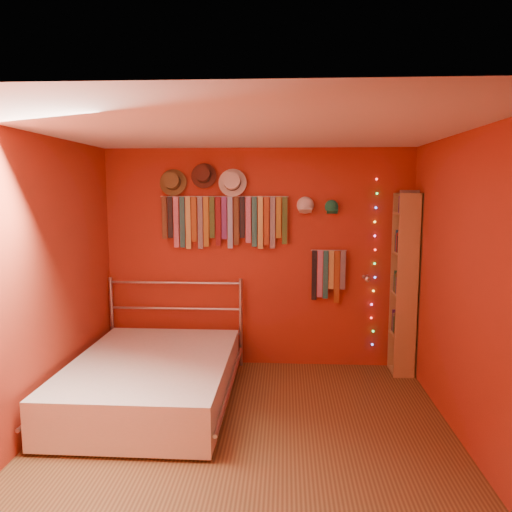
% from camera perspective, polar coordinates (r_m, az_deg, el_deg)
% --- Properties ---
extents(ground, '(3.50, 3.50, 0.00)m').
position_cam_1_polar(ground, '(4.43, -1.09, -19.77)').
color(ground, '#54351D').
rests_on(ground, ground).
extents(back_wall, '(3.50, 0.02, 2.50)m').
position_cam_1_polar(back_wall, '(5.73, 0.23, -0.27)').
color(back_wall, maroon).
rests_on(back_wall, ground).
extents(right_wall, '(0.02, 3.50, 2.50)m').
position_cam_1_polar(right_wall, '(4.25, 23.14, -3.69)').
color(right_wall, maroon).
rests_on(right_wall, ground).
extents(left_wall, '(0.02, 3.50, 2.50)m').
position_cam_1_polar(left_wall, '(4.50, -23.99, -3.14)').
color(left_wall, maroon).
rests_on(left_wall, ground).
extents(ceiling, '(3.50, 3.50, 0.02)m').
position_cam_1_polar(ceiling, '(3.96, -1.19, 14.31)').
color(ceiling, white).
rests_on(ceiling, back_wall).
extents(tie_rack, '(1.45, 0.03, 0.60)m').
position_cam_1_polar(tie_rack, '(5.66, -3.67, 4.19)').
color(tie_rack, '#B2B2B7').
rests_on(tie_rack, back_wall).
extents(small_tie_rack, '(0.40, 0.03, 0.61)m').
position_cam_1_polar(small_tie_rack, '(5.71, 8.23, -1.89)').
color(small_tie_rack, '#B2B2B7').
rests_on(small_tie_rack, back_wall).
extents(fedora_olive, '(0.30, 0.16, 0.30)m').
position_cam_1_polar(fedora_olive, '(5.72, -9.54, 8.37)').
color(fedora_olive, brown).
rests_on(fedora_olive, back_wall).
extents(fedora_brown, '(0.28, 0.15, 0.28)m').
position_cam_1_polar(fedora_brown, '(5.65, -6.05, 9.20)').
color(fedora_brown, '#49241A').
rests_on(fedora_brown, back_wall).
extents(fedora_white, '(0.32, 0.17, 0.31)m').
position_cam_1_polar(fedora_white, '(5.60, -2.74, 8.47)').
color(fedora_white, silver).
rests_on(fedora_white, back_wall).
extents(cap_white, '(0.19, 0.23, 0.19)m').
position_cam_1_polar(cap_white, '(5.62, 5.65, 5.78)').
color(cap_white, white).
rests_on(cap_white, back_wall).
extents(cap_green, '(0.17, 0.21, 0.17)m').
position_cam_1_polar(cap_green, '(5.64, 8.63, 5.57)').
color(cap_green, '#1C7E57').
rests_on(cap_green, back_wall).
extents(fairy_lights, '(0.05, 0.02, 1.91)m').
position_cam_1_polar(fairy_lights, '(5.78, 13.36, -0.86)').
color(fairy_lights, '#FF3333').
rests_on(fairy_lights, back_wall).
extents(reading_lamp, '(0.07, 0.30, 0.09)m').
position_cam_1_polar(reading_lamp, '(5.60, 12.55, -2.52)').
color(reading_lamp, '#B2B2B7').
rests_on(reading_lamp, back_wall).
extents(bookshelf, '(0.25, 0.34, 2.00)m').
position_cam_1_polar(bookshelf, '(5.71, 16.98, -3.01)').
color(bookshelf, '#AF874F').
rests_on(bookshelf, ground).
extents(bed, '(1.56, 2.13, 1.03)m').
position_cam_1_polar(bed, '(5.01, -11.79, -13.62)').
color(bed, '#B2B2B7').
rests_on(bed, ground).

